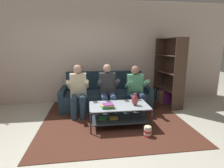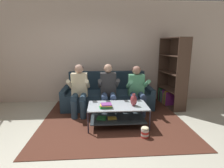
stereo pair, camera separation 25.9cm
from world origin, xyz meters
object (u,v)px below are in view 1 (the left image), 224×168
popcorn_tub (148,131)px  book_stack (108,106)px  bookshelf (168,80)px  vase (135,100)px  couch (106,96)px  person_seated_left (78,89)px  coffee_table (118,112)px  person_seated_middle (108,88)px  person_seated_right (136,88)px

popcorn_tub → book_stack: bearing=149.8°
bookshelf → vase: bearing=-136.0°
couch → popcorn_tub: bearing=-70.9°
couch → vase: 1.37m
person_seated_left → coffee_table: person_seated_left is taller
popcorn_tub → person_seated_middle: bearing=116.5°
person_seated_left → person_seated_middle: size_ratio=1.00×
person_seated_right → book_stack: size_ratio=4.49×
person_seated_left → popcorn_tub: size_ratio=5.68×
book_stack → couch: bearing=86.2°
coffee_table → bookshelf: bearing=36.5°
person_seated_left → person_seated_middle: bearing=0.0°
coffee_table → bookshelf: (1.65, 1.22, 0.40)m
vase → book_stack: 0.58m
couch → vase: couch is taller
couch → person_seated_left: size_ratio=1.96×
vase → coffee_table: bearing=172.0°
coffee_table → bookshelf: 2.09m
coffee_table → bookshelf: size_ratio=0.66×
person_seated_middle → vase: (0.48, -0.72, -0.10)m
person_seated_right → couch: bearing=142.6°
coffee_table → couch: bearing=96.9°
couch → bookshelf: (1.79, 0.01, 0.40)m
coffee_table → book_stack: 0.33m
book_stack → popcorn_tub: 0.89m
person_seated_middle → book_stack: bearing=-96.3°
person_seated_middle → bookshelf: (1.79, 0.54, 0.04)m
couch → book_stack: 1.36m
coffee_table → vase: (0.34, -0.05, 0.27)m
book_stack → vase: bearing=8.8°
couch → popcorn_tub: couch is taller
person_seated_middle → coffee_table: 0.78m
coffee_table → popcorn_tub: coffee_table is taller
popcorn_tub → vase: bearing=104.2°
book_stack → person_seated_left: bearing=126.9°
person_seated_right → coffee_table: bearing=-129.5°
couch → person_seated_right: (0.70, -0.54, 0.34)m
person_seated_left → coffee_table: bearing=-38.7°
person_seated_middle → coffee_table: person_seated_middle is taller
person_seated_left → bookshelf: size_ratio=0.65×
person_seated_middle → bookshelf: bearing=16.8°
person_seated_left → popcorn_tub: person_seated_left is taller
vase → book_stack: vase is taller
person_seated_left → book_stack: person_seated_left is taller
couch → book_stack: size_ratio=9.19×
person_seated_middle → vase: bearing=-56.3°
person_seated_middle → person_seated_right: 0.70m
bookshelf → popcorn_tub: size_ratio=8.68×
bookshelf → person_seated_right: bearing=-153.5°
person_seated_right → vase: (-0.22, -0.72, -0.07)m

